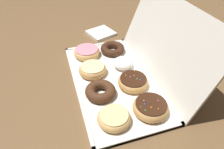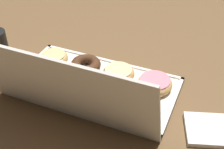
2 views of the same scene
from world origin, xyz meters
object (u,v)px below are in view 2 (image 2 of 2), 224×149
at_px(glazed_ring_donut_1, 119,73).
at_px(donut_box, 95,85).
at_px(glazed_ring_donut_3, 54,58).
at_px(powdered_filled_donut_5, 104,95).
at_px(napkin_stack, 207,130).
at_px(sprinkle_donut_6, 71,86).
at_px(chocolate_cake_ring_donut_2, 86,65).
at_px(sprinkle_donut_7, 35,77).
at_px(chocolate_cake_ring_donut_4, 142,107).
at_px(pink_frosted_donut_0, 155,83).

bearing_deg(glazed_ring_donut_1, donut_box, 47.09).
relative_size(glazed_ring_donut_3, powdered_filled_donut_5, 1.32).
bearing_deg(napkin_stack, powdered_filled_donut_5, 0.80).
relative_size(powdered_filled_donut_5, sprinkle_donut_6, 0.70).
bearing_deg(chocolate_cake_ring_donut_2, napkin_stack, 164.51).
relative_size(chocolate_cake_ring_donut_2, powdered_filled_donut_5, 1.37).
height_order(glazed_ring_donut_3, napkin_stack, glazed_ring_donut_3).
height_order(donut_box, sprinkle_donut_6, sprinkle_donut_6).
xyz_separation_m(sprinkle_donut_6, sprinkle_donut_7, (0.14, 0.01, 0.00)).
distance_m(chocolate_cake_ring_donut_2, chocolate_cake_ring_donut_4, 0.30).
bearing_deg(glazed_ring_donut_3, glazed_ring_donut_1, -178.75).
relative_size(donut_box, napkin_stack, 4.36).
distance_m(sprinkle_donut_6, sprinkle_donut_7, 0.14).
distance_m(donut_box, sprinkle_donut_6, 0.09).
bearing_deg(sprinkle_donut_7, napkin_stack, -179.25).
distance_m(chocolate_cake_ring_donut_4, powdered_filled_donut_5, 0.13).
xyz_separation_m(pink_frosted_donut_0, glazed_ring_donut_3, (0.40, 0.00, -0.00)).
relative_size(glazed_ring_donut_1, powdered_filled_donut_5, 1.40).
bearing_deg(glazed_ring_donut_1, pink_frosted_donut_0, 177.78).
distance_m(donut_box, pink_frosted_donut_0, 0.21).
bearing_deg(powdered_filled_donut_5, chocolate_cake_ring_donut_4, -178.48).
bearing_deg(glazed_ring_donut_1, sprinkle_donut_7, 27.43).
xyz_separation_m(donut_box, chocolate_cake_ring_donut_2, (0.07, -0.07, 0.02)).
height_order(donut_box, chocolate_cake_ring_donut_2, chocolate_cake_ring_donut_2).
distance_m(donut_box, sprinkle_donut_7, 0.21).
xyz_separation_m(glazed_ring_donut_1, chocolate_cake_ring_donut_4, (-0.13, 0.13, -0.00)).
xyz_separation_m(chocolate_cake_ring_donut_4, powdered_filled_donut_5, (0.13, 0.00, 0.01)).
bearing_deg(pink_frosted_donut_0, chocolate_cake_ring_donut_4, 88.11).
bearing_deg(powdered_filled_donut_5, glazed_ring_donut_1, -89.46).
height_order(sprinkle_donut_6, sprinkle_donut_7, sprinkle_donut_7).
distance_m(glazed_ring_donut_3, napkin_stack, 0.61).
height_order(sprinkle_donut_7, napkin_stack, sprinkle_donut_7).
relative_size(chocolate_cake_ring_donut_2, glazed_ring_donut_3, 1.04).
height_order(powdered_filled_donut_5, sprinkle_donut_7, powdered_filled_donut_5).
xyz_separation_m(glazed_ring_donut_3, powdered_filled_donut_5, (-0.27, 0.13, 0.00)).
bearing_deg(pink_frosted_donut_0, glazed_ring_donut_3, 0.07).
distance_m(pink_frosted_donut_0, napkin_stack, 0.24).
bearing_deg(pink_frosted_donut_0, napkin_stack, 148.85).
bearing_deg(pink_frosted_donut_0, chocolate_cake_ring_donut_2, -1.79).
xyz_separation_m(glazed_ring_donut_1, powdered_filled_donut_5, (-0.00, 0.13, 0.00)).
bearing_deg(chocolate_cake_ring_donut_2, pink_frosted_donut_0, 178.21).
bearing_deg(chocolate_cake_ring_donut_4, glazed_ring_donut_1, -44.17).
height_order(pink_frosted_donut_0, chocolate_cake_ring_donut_4, pink_frosted_donut_0).
bearing_deg(sprinkle_donut_6, napkin_stack, -179.80).
xyz_separation_m(glazed_ring_donut_1, sprinkle_donut_7, (0.26, 0.14, 0.00)).
relative_size(donut_box, chocolate_cake_ring_donut_4, 4.92).
distance_m(chocolate_cake_ring_donut_4, napkin_stack, 0.21).
bearing_deg(sprinkle_donut_7, powdered_filled_donut_5, -179.32).
bearing_deg(sprinkle_donut_6, sprinkle_donut_7, 2.58).
xyz_separation_m(chocolate_cake_ring_donut_2, powdered_filled_donut_5, (-0.13, 0.14, 0.00)).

